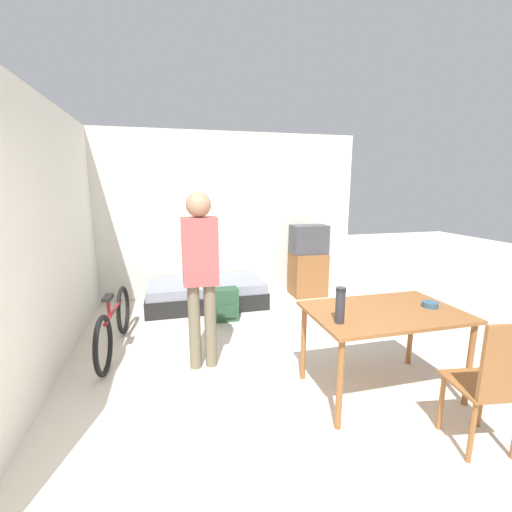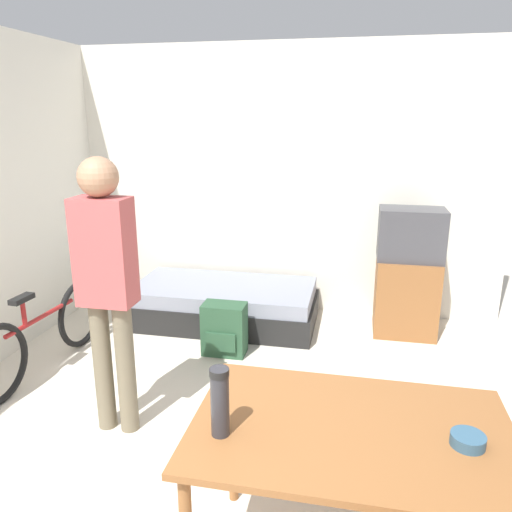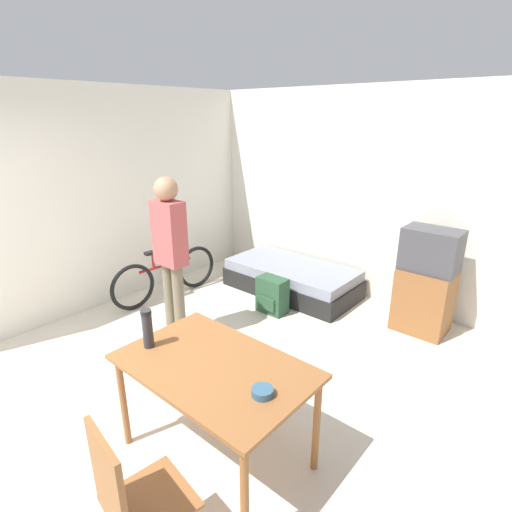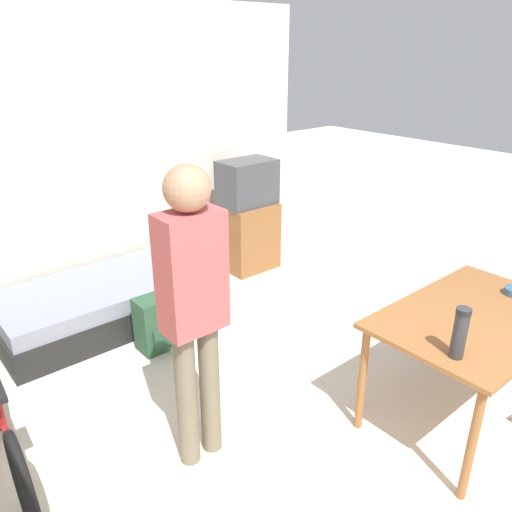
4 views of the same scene
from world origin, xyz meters
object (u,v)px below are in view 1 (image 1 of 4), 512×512
at_px(tv, 308,262).
at_px(bicycle, 114,325).
at_px(daybed, 206,293).
at_px(wooden_chair, 494,381).
at_px(backpack, 224,305).
at_px(mate_bowl, 430,305).
at_px(person_standing, 201,268).
at_px(thermos_flask, 340,304).
at_px(dining_table, 384,320).

relative_size(tv, bicycle, 0.75).
distance_m(daybed, wooden_chair, 3.86).
bearing_deg(backpack, mate_bowl, -52.94).
xyz_separation_m(person_standing, mate_bowl, (1.95, -0.86, -0.26)).
relative_size(thermos_flask, backpack, 0.64).
relative_size(wooden_chair, backpack, 2.19).
height_order(thermos_flask, backpack, thermos_flask).
relative_size(person_standing, backpack, 3.91).
relative_size(person_standing, mate_bowl, 13.39).
height_order(daybed, bicycle, bicycle).
distance_m(mate_bowl, backpack, 2.62).
bearing_deg(dining_table, bicycle, 149.75).
distance_m(daybed, person_standing, 2.05).
bearing_deg(daybed, backpack, -74.70).
relative_size(daybed, thermos_flask, 6.21).
relative_size(daybed, person_standing, 1.01).
height_order(wooden_chair, thermos_flask, thermos_flask).
bearing_deg(person_standing, bicycle, 147.67).
relative_size(daybed, mate_bowl, 13.54).
bearing_deg(bicycle, wooden_chair, -39.79).
bearing_deg(dining_table, person_standing, 151.08).
bearing_deg(thermos_flask, mate_bowl, 7.42).
height_order(dining_table, bicycle, dining_table).
bearing_deg(mate_bowl, tv, 89.57).
distance_m(tv, thermos_flask, 3.13).
relative_size(tv, thermos_flask, 4.13).
height_order(person_standing, backpack, person_standing).
bearing_deg(daybed, wooden_chair, -66.14).
xyz_separation_m(tv, thermos_flask, (-0.98, -2.95, 0.36)).
distance_m(dining_table, bicycle, 2.85).
bearing_deg(daybed, tv, 3.92).
xyz_separation_m(tv, bicycle, (-2.90, -1.38, -0.26)).
height_order(wooden_chair, person_standing, person_standing).
height_order(dining_table, thermos_flask, thermos_flask).
relative_size(wooden_chair, thermos_flask, 3.44).
bearing_deg(backpack, person_standing, -109.15).
relative_size(dining_table, thermos_flask, 4.52).
height_order(bicycle, person_standing, person_standing).
bearing_deg(mate_bowl, person_standing, 156.19).
bearing_deg(thermos_flask, tv, 71.65).
distance_m(daybed, mate_bowl, 3.26).
relative_size(wooden_chair, mate_bowl, 7.49).
bearing_deg(person_standing, backpack, 70.85).
bearing_deg(bicycle, tv, 25.36).
bearing_deg(daybed, person_standing, -97.05).
height_order(tv, wooden_chair, tv).
bearing_deg(person_standing, mate_bowl, -23.81).
bearing_deg(backpack, daybed, 105.30).
height_order(dining_table, mate_bowl, mate_bowl).
distance_m(bicycle, backpack, 1.47).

